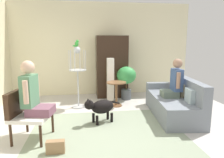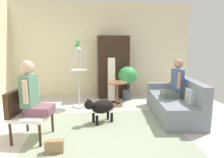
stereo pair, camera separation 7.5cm
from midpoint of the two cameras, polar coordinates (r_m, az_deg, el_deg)
The scene contains 15 objects.
ground_plane at distance 4.20m, azimuth -1.16°, elevation -12.85°, with size 6.40×6.40×0.00m, color beige.
back_wall at distance 6.59m, azimuth -4.17°, elevation 8.17°, with size 5.81×0.12×2.83m, color beige.
area_rug at distance 3.96m, azimuth -2.03°, elevation -14.29°, with size 2.76×2.25×0.01m, color gray.
couch at distance 4.89m, azimuth 16.38°, elevation -6.13°, with size 1.01×1.94×0.85m.
armchair at distance 3.83m, azimuth -23.22°, elevation -7.95°, with size 0.70×0.75×0.85m.
person_on_couch at distance 4.76m, azimuth 16.38°, elevation -0.65°, with size 0.45×0.51×0.85m.
person_on_armchair at distance 3.68m, azimuth -21.51°, elevation -3.57°, with size 0.53×0.50×0.90m.
round_end_table at distance 5.34m, azimuth 0.80°, elevation -3.05°, with size 0.51×0.51×0.63m.
dog at distance 4.27m, azimuth -3.64°, elevation -7.66°, with size 0.76×0.44×0.54m.
bird_cage_stand at distance 5.25m, azimuth -9.80°, elevation 1.17°, with size 0.42×0.42×1.53m.
parrot at distance 5.18m, azimuth -10.08°, elevation 9.60°, with size 0.17×0.10×0.16m.
potted_plant at distance 5.96m, azimuth 3.61°, elevation 0.32°, with size 0.55×0.55×0.95m.
column_lamp at distance 5.64m, azimuth -0.82°, elevation -0.48°, with size 0.20×0.20×1.21m.
armoire_cabinet at distance 6.25m, azimuth -0.47°, elevation 3.44°, with size 0.91×0.56×1.82m, color black.
handbag at distance 3.37m, azimuth -15.90°, elevation -17.51°, with size 0.27×0.11×0.20m, color #99724C.
Camera 1 is at (-0.51, -3.83, 1.64)m, focal length 33.29 mm.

